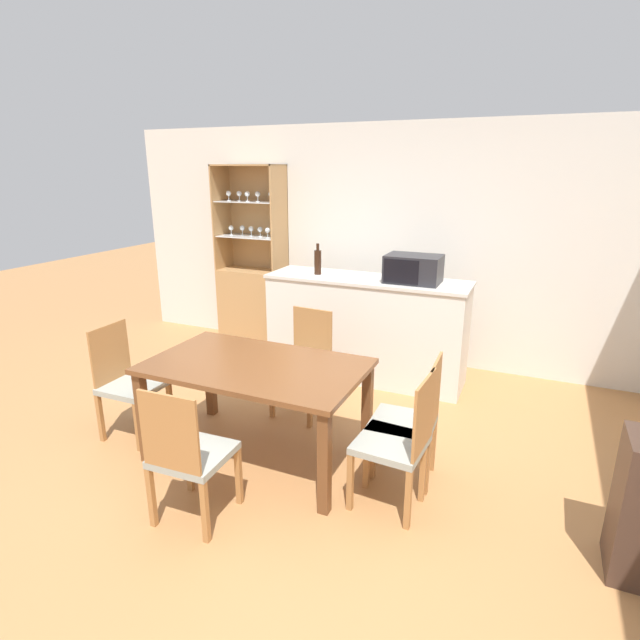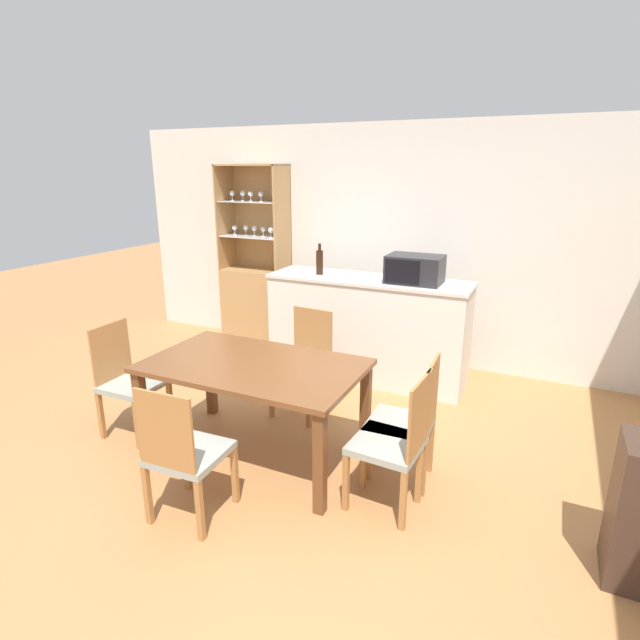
# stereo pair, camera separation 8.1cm
# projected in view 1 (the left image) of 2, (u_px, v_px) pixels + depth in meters

# --- Properties ---
(ground_plane) EXTENTS (18.00, 18.00, 0.00)m
(ground_plane) POSITION_uv_depth(u_px,v_px,m) (293.00, 479.00, 3.49)
(ground_plane) COLOR #B27A47
(wall_back) EXTENTS (6.80, 0.06, 2.55)m
(wall_back) POSITION_uv_depth(u_px,v_px,m) (401.00, 246.00, 5.42)
(wall_back) COLOR silver
(wall_back) RESTS_ON ground_plane
(kitchen_counter) EXTENTS (2.02, 0.58, 1.05)m
(kitchen_counter) POSITION_uv_depth(u_px,v_px,m) (365.00, 328.00, 5.07)
(kitchen_counter) COLOR silver
(kitchen_counter) RESTS_ON ground_plane
(display_cabinet) EXTENTS (0.80, 0.40, 2.13)m
(display_cabinet) POSITION_uv_depth(u_px,v_px,m) (253.00, 293.00, 6.10)
(display_cabinet) COLOR tan
(display_cabinet) RESTS_ON ground_plane
(dining_table) EXTENTS (1.56, 0.93, 0.74)m
(dining_table) POSITION_uv_depth(u_px,v_px,m) (256.00, 376.00, 3.61)
(dining_table) COLOR brown
(dining_table) RESTS_ON ground_plane
(dining_chair_head_far) EXTENTS (0.45, 0.45, 0.91)m
(dining_chair_head_far) POSITION_uv_depth(u_px,v_px,m) (304.00, 363.00, 4.35)
(dining_chair_head_far) COLOR #999E93
(dining_chair_head_far) RESTS_ON ground_plane
(dining_chair_side_left_near) EXTENTS (0.43, 0.43, 0.91)m
(dining_chair_side_left_near) POSITION_uv_depth(u_px,v_px,m) (128.00, 382.00, 3.97)
(dining_chair_side_left_near) COLOR #999E93
(dining_chair_side_left_near) RESTS_ON ground_plane
(dining_chair_head_near) EXTENTS (0.44, 0.44, 0.91)m
(dining_chair_head_near) POSITION_uv_depth(u_px,v_px,m) (189.00, 455.00, 2.97)
(dining_chair_head_near) COLOR #999E93
(dining_chair_head_near) RESTS_ON ground_plane
(dining_chair_side_right_near) EXTENTS (0.44, 0.44, 0.91)m
(dining_chair_side_right_near) POSITION_uv_depth(u_px,v_px,m) (398.00, 442.00, 3.11)
(dining_chair_side_right_near) COLOR #999E93
(dining_chair_side_right_near) RESTS_ON ground_plane
(dining_chair_side_right_far) EXTENTS (0.43, 0.43, 0.91)m
(dining_chair_side_right_far) POSITION_uv_depth(u_px,v_px,m) (409.00, 422.00, 3.36)
(dining_chair_side_right_far) COLOR #999E93
(dining_chair_side_right_far) RESTS_ON ground_plane
(microwave) EXTENTS (0.51, 0.36, 0.26)m
(microwave) POSITION_uv_depth(u_px,v_px,m) (413.00, 269.00, 4.70)
(microwave) COLOR #232328
(microwave) RESTS_ON kitchen_counter
(wine_bottle) EXTENTS (0.07, 0.07, 0.32)m
(wine_bottle) POSITION_uv_depth(u_px,v_px,m) (318.00, 262.00, 5.06)
(wine_bottle) COLOR black
(wine_bottle) RESTS_ON kitchen_counter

